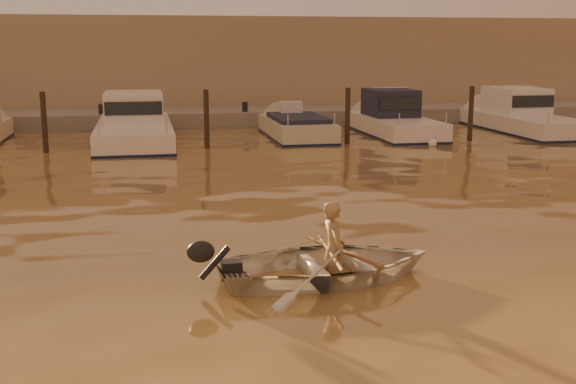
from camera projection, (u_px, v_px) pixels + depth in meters
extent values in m
plane|color=olive|center=(297.00, 267.00, 11.59)|extent=(160.00, 160.00, 0.00)
imported|color=silver|center=(327.00, 265.00, 10.95)|extent=(3.53, 2.66, 0.69)
imported|color=#A27F51|center=(333.00, 250.00, 10.93)|extent=(0.40, 0.58, 1.50)
cylinder|color=brown|center=(343.00, 251.00, 10.98)|extent=(0.66, 2.03, 0.13)
cylinder|color=brown|center=(330.00, 252.00, 10.92)|extent=(0.25, 2.10, 0.13)
cylinder|color=#2D2319|center=(44.00, 125.00, 23.59)|extent=(0.18, 0.18, 2.20)
cylinder|color=#2D2319|center=(207.00, 122.00, 24.62)|extent=(0.18, 0.18, 2.20)
cylinder|color=#2D2319|center=(348.00, 119.00, 25.59)|extent=(0.18, 0.18, 2.20)
cylinder|color=#2D2319|center=(471.00, 116.00, 26.50)|extent=(0.18, 0.18, 2.20)
sphere|color=silver|center=(143.00, 151.00, 23.46)|extent=(0.30, 0.30, 0.30)
sphere|color=orange|center=(286.00, 143.00, 25.26)|extent=(0.30, 0.30, 0.30)
sphere|color=white|center=(432.00, 143.00, 25.23)|extent=(0.30, 0.30, 0.30)
cube|color=gray|center=(196.00, 121.00, 32.20)|extent=(52.00, 4.00, 1.00)
cube|color=#9E8466|center=(187.00, 66.00, 37.03)|extent=(46.00, 7.00, 4.80)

